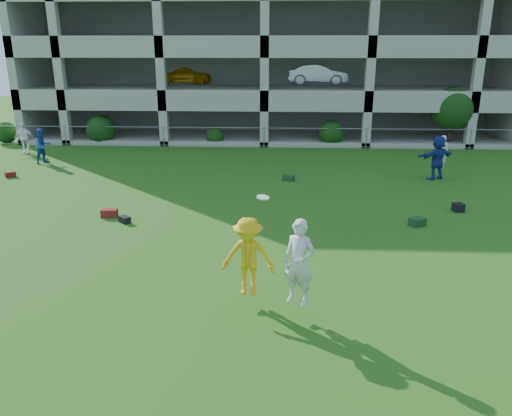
# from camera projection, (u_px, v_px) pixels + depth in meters

# --- Properties ---
(ground) EXTENTS (100.00, 100.00, 0.00)m
(ground) POSITION_uv_depth(u_px,v_px,m) (235.00, 305.00, 11.62)
(ground) COLOR #235114
(ground) RESTS_ON ground
(bystander_a) EXTENTS (1.02, 1.08, 1.77)m
(bystander_a) POSITION_uv_depth(u_px,v_px,m) (43.00, 146.00, 25.43)
(bystander_a) COLOR #1F4790
(bystander_a) RESTS_ON ground
(bystander_b) EXTENTS (1.08, 0.65, 1.72)m
(bystander_b) POSITION_uv_depth(u_px,v_px,m) (24.00, 138.00, 27.70)
(bystander_b) COLOR white
(bystander_b) RESTS_ON ground
(bystander_d) EXTENTS (1.91, 1.32, 1.98)m
(bystander_d) POSITION_uv_depth(u_px,v_px,m) (437.00, 158.00, 22.29)
(bystander_d) COLOR navy
(bystander_d) RESTS_ON ground
(bystander_e) EXTENTS (0.68, 0.55, 1.60)m
(bystander_e) POSITION_uv_depth(u_px,v_px,m) (442.00, 151.00, 24.54)
(bystander_e) COLOR white
(bystander_e) RESTS_ON ground
(bag_red_a) EXTENTS (0.57, 0.35, 0.28)m
(bag_red_a) POSITION_uv_depth(u_px,v_px,m) (109.00, 213.00, 17.54)
(bag_red_a) COLOR #5D200F
(bag_red_a) RESTS_ON ground
(bag_black_b) EXTENTS (0.46, 0.45, 0.22)m
(bag_black_b) POSITION_uv_depth(u_px,v_px,m) (125.00, 220.00, 16.98)
(bag_black_b) COLOR black
(bag_black_b) RESTS_ON ground
(bag_green_c) EXTENTS (0.61, 0.56, 0.26)m
(bag_green_c) POSITION_uv_depth(u_px,v_px,m) (417.00, 222.00, 16.70)
(bag_green_c) COLOR #133418
(bag_green_c) RESTS_ON ground
(crate_d) EXTENTS (0.41, 0.41, 0.30)m
(crate_d) POSITION_uv_depth(u_px,v_px,m) (458.00, 207.00, 18.13)
(crate_d) COLOR black
(crate_d) RESTS_ON ground
(bag_red_f) EXTENTS (0.53, 0.50, 0.24)m
(bag_red_f) POSITION_uv_depth(u_px,v_px,m) (10.00, 174.00, 22.90)
(bag_red_f) COLOR #580F12
(bag_red_f) RESTS_ON ground
(bag_green_g) EXTENTS (0.58, 0.48, 0.25)m
(bag_green_g) POSITION_uv_depth(u_px,v_px,m) (289.00, 178.00, 22.28)
(bag_green_g) COLOR #153B1F
(bag_green_g) RESTS_ON ground
(frisbee_contest) EXTENTS (2.17, 1.26, 2.42)m
(frisbee_contest) POSITION_uv_depth(u_px,v_px,m) (262.00, 258.00, 11.08)
(frisbee_contest) COLOR gold
(frisbee_contest) RESTS_ON ground
(parking_garage) EXTENTS (30.00, 14.00, 12.00)m
(parking_garage) POSITION_uv_depth(u_px,v_px,m) (269.00, 42.00, 36.06)
(parking_garage) COLOR #9E998C
(parking_garage) RESTS_ON ground
(fence) EXTENTS (36.06, 0.06, 1.20)m
(fence) POSITION_uv_depth(u_px,v_px,m) (264.00, 137.00, 29.47)
(fence) COLOR gray
(fence) RESTS_ON ground
(shrub_row) EXTENTS (34.38, 2.52, 3.50)m
(shrub_row) POSITION_uv_depth(u_px,v_px,m) (342.00, 121.00, 29.64)
(shrub_row) COLOR #163D11
(shrub_row) RESTS_ON ground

